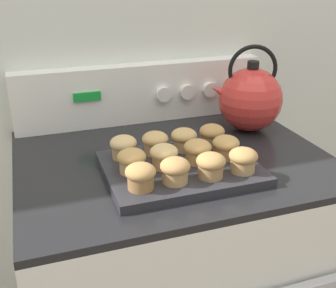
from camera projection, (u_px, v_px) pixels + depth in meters
name	position (u px, v px, depth m)	size (l,w,h in m)	color
wall_back	(136.00, 22.00, 1.28)	(8.00, 0.05, 2.40)	silver
control_panel	(143.00, 93.00, 1.32)	(0.78, 0.07, 0.18)	white
muffin_pan	(180.00, 168.00, 1.02)	(0.36, 0.28, 0.02)	#28282D
muffin_r0_c0	(141.00, 176.00, 0.89)	(0.07, 0.07, 0.06)	olive
muffin_r0_c1	(175.00, 170.00, 0.92)	(0.07, 0.07, 0.06)	tan
muffin_r0_c2	(211.00, 165.00, 0.94)	(0.07, 0.07, 0.06)	#A37A4C
muffin_r0_c3	(243.00, 159.00, 0.97)	(0.07, 0.07, 0.06)	tan
muffin_r1_c0	(132.00, 160.00, 0.96)	(0.07, 0.07, 0.06)	tan
muffin_r1_c1	(164.00, 156.00, 0.99)	(0.07, 0.07, 0.06)	tan
muffin_r1_c2	(197.00, 151.00, 1.01)	(0.07, 0.07, 0.06)	tan
muffin_r1_c3	(226.00, 146.00, 1.03)	(0.07, 0.07, 0.06)	#A37A4C
muffin_r2_c0	(123.00, 146.00, 1.03)	(0.07, 0.07, 0.06)	tan
muffin_r2_c1	(155.00, 142.00, 1.06)	(0.07, 0.07, 0.06)	tan
muffin_r2_c2	(184.00, 139.00, 1.08)	(0.07, 0.07, 0.06)	tan
muffin_r2_c3	(212.00, 134.00, 1.10)	(0.07, 0.07, 0.06)	#A37A4C
tea_kettle	(250.00, 98.00, 1.24)	(0.22, 0.19, 0.26)	red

